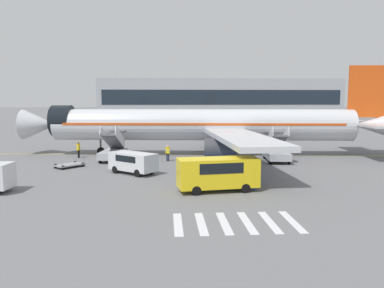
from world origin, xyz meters
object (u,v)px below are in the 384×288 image
(fuel_tanker, at_px, (230,126))
(service_van_1, at_px, (218,172))
(airliner, at_px, (209,125))
(terminal_building, at_px, (221,99))
(ground_crew_2, at_px, (78,149))
(service_van_2, at_px, (133,161))
(baggage_cart, at_px, (69,165))
(boarding_stairs_forward, at_px, (113,151))
(ground_crew_0, at_px, (168,152))
(ground_crew_1, at_px, (211,152))
(boarding_stairs_aft, at_px, (276,152))

(fuel_tanker, distance_m, service_van_1, 40.45)
(airliner, relative_size, fuel_tanker, 4.34)
(fuel_tanker, height_order, terminal_building, terminal_building)
(airliner, distance_m, service_van_1, 17.53)
(ground_crew_2, bearing_deg, service_van_2, 51.44)
(airliner, distance_m, terminal_building, 81.66)
(airliner, relative_size, baggage_cart, 14.95)
(boarding_stairs_forward, height_order, service_van_1, boarding_stairs_forward)
(airliner, height_order, service_van_2, airliner)
(service_van_2, xyz_separation_m, ground_crew_2, (-6.78, 9.37, -0.08))
(baggage_cart, distance_m, ground_crew_2, 6.04)
(service_van_1, relative_size, ground_crew_0, 3.42)
(ground_crew_2, bearing_deg, airliner, 110.55)
(ground_crew_1, bearing_deg, airliner, -160.47)
(fuel_tanker, height_order, ground_crew_1, fuel_tanker)
(service_van_2, bearing_deg, airliner, 4.24)
(service_van_2, xyz_separation_m, ground_crew_1, (7.54, 6.60, -0.17))
(ground_crew_2, height_order, terminal_building, terminal_building)
(ground_crew_2, relative_size, terminal_building, 0.02)
(ground_crew_1, height_order, ground_crew_2, ground_crew_2)
(boarding_stairs_forward, bearing_deg, baggage_cart, -126.55)
(boarding_stairs_forward, distance_m, fuel_tanker, 30.71)
(boarding_stairs_forward, distance_m, ground_crew_2, 4.55)
(ground_crew_0, bearing_deg, airliner, -128.11)
(airliner, relative_size, boarding_stairs_aft, 8.07)
(service_van_2, relative_size, terminal_building, 0.06)
(boarding_stairs_forward, bearing_deg, ground_crew_1, 1.62)
(fuel_tanker, bearing_deg, terminal_building, 90.05)
(ground_crew_1, bearing_deg, ground_crew_2, -78.11)
(service_van_1, relative_size, terminal_building, 0.07)
(service_van_2, bearing_deg, boarding_stairs_aft, -28.09)
(boarding_stairs_aft, bearing_deg, baggage_cart, -168.07)
(boarding_stairs_forward, height_order, ground_crew_1, boarding_stairs_forward)
(baggage_cart, bearing_deg, service_van_1, 5.35)
(boarding_stairs_forward, bearing_deg, service_van_1, -51.11)
(fuel_tanker, bearing_deg, service_van_2, -106.69)
(ground_crew_0, bearing_deg, service_van_2, 75.25)
(boarding_stairs_forward, height_order, fuel_tanker, boarding_stairs_forward)
(service_van_1, distance_m, terminal_building, 99.09)
(boarding_stairs_forward, distance_m, terminal_building, 87.27)
(ground_crew_2, bearing_deg, service_van_1, 55.02)
(ground_crew_1, xyz_separation_m, terminal_building, (13.23, 84.61, 5.64))
(service_van_2, relative_size, baggage_cart, 1.53)
(airliner, distance_m, service_van_2, 13.39)
(airliner, relative_size, ground_crew_0, 25.74)
(service_van_2, height_order, baggage_cart, service_van_2)
(service_van_1, bearing_deg, ground_crew_2, -148.40)
(terminal_building, bearing_deg, boarding_stairs_aft, -94.34)
(terminal_building, bearing_deg, airliner, -99.16)
(service_van_2, bearing_deg, ground_crew_1, -8.43)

